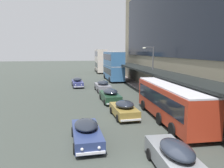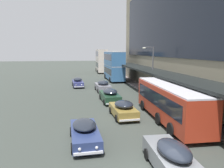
# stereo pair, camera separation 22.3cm
# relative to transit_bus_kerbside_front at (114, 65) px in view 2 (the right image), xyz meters

# --- Properties ---
(transit_bus_kerbside_front) EXTENTS (2.95, 9.33, 5.79)m
(transit_bus_kerbside_front) POSITION_rel_transit_bus_kerbside_front_xyz_m (0.00, 0.00, 0.00)
(transit_bus_kerbside_front) COLOR teal
(transit_bus_kerbside_front) RESTS_ON ground
(transit_bus_kerbside_rear) EXTENTS (2.88, 10.82, 3.12)m
(transit_bus_kerbside_rear) POSITION_rel_transit_bus_kerbside_front_xyz_m (0.04, -26.06, -1.34)
(transit_bus_kerbside_rear) COLOR #B3331D
(transit_bus_kerbside_rear) RESTS_ON ground
(transit_bus_kerbside_far) EXTENTS (2.89, 9.47, 6.32)m
(transit_bus_kerbside_far) POSITION_rel_transit_bus_kerbside_front_xyz_m (-0.46, 16.49, 0.27)
(transit_bus_kerbside_far) COLOR beige
(transit_bus_kerbside_far) RESTS_ON ground
(sedan_second_mid) EXTENTS (1.95, 4.81, 1.52)m
(sedan_second_mid) POSITION_rel_transit_bus_kerbside_front_xyz_m (-7.31, -6.66, -2.38)
(sedan_second_mid) COLOR navy
(sedan_second_mid) RESTS_ON ground
(sedan_oncoming_front) EXTENTS (2.10, 4.63, 1.62)m
(sedan_oncoming_front) POSITION_rel_transit_bus_kerbside_front_xyz_m (-3.74, -11.49, -2.34)
(sedan_oncoming_front) COLOR gray
(sedan_oncoming_front) RESTS_ON ground
(sedan_lead_mid) EXTENTS (1.99, 4.66, 1.43)m
(sedan_lead_mid) POSITION_rel_transit_bus_kerbside_front_xyz_m (-7.25, -29.34, -2.42)
(sedan_lead_mid) COLOR navy
(sedan_lead_mid) RESTS_ON ground
(sedan_trailing_mid) EXTENTS (2.09, 4.34, 1.55)m
(sedan_trailing_mid) POSITION_rel_transit_bus_kerbside_front_xyz_m (-3.56, -24.38, -2.37)
(sedan_trailing_mid) COLOR olive
(sedan_trailing_mid) RESTS_ON ground
(sedan_lead_near) EXTENTS (1.87, 4.84, 1.62)m
(sedan_lead_near) POSITION_rel_transit_bus_kerbside_front_xyz_m (-3.24, -33.72, -2.33)
(sedan_lead_near) COLOR slate
(sedan_lead_near) RESTS_ON ground
(sedan_far_back) EXTENTS (2.08, 5.03, 1.57)m
(sedan_far_back) POSITION_rel_transit_bus_kerbside_front_xyz_m (-3.80, -18.31, -2.36)
(sedan_far_back) COLOR #1C3C28
(sedan_far_back) RESTS_ON ground
(street_lamp) EXTENTS (1.50, 0.28, 6.32)m
(street_lamp) POSITION_rel_transit_bus_kerbside_front_xyz_m (1.91, -16.41, 0.73)
(street_lamp) COLOR #4C4C51
(street_lamp) RESTS_ON sidewalk_kerb
(fire_hydrant) EXTENTS (0.20, 0.40, 0.70)m
(fire_hydrant) POSITION_rel_transit_bus_kerbside_front_xyz_m (2.50, -18.58, -2.64)
(fire_hydrant) COLOR red
(fire_hydrant) RESTS_ON sidewalk_kerb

